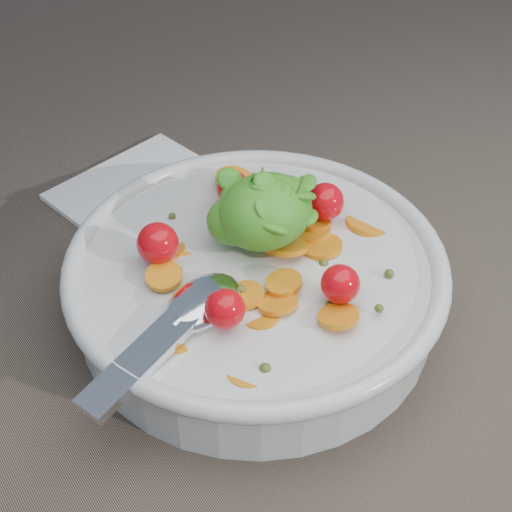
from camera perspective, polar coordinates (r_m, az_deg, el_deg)
ground at (r=0.52m, az=-0.20°, el=-5.66°), size 6.00×6.00×0.00m
bowl at (r=0.51m, az=-0.02°, el=-1.88°), size 0.29×0.27×0.11m
napkin at (r=0.64m, az=-8.85°, el=5.11°), size 0.16×0.15×0.01m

